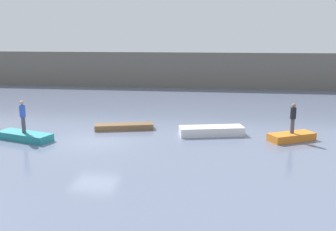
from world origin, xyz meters
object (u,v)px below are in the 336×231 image
(rowboat_brown, at_px, (124,127))
(person_dark_shirt, at_px, (293,117))
(rowboat_teal, at_px, (25,136))
(person_blue_shirt, at_px, (23,115))
(rowboat_white, at_px, (211,131))
(rowboat_orange, at_px, (292,137))

(rowboat_brown, bearing_deg, person_dark_shirt, -21.84)
(rowboat_teal, relative_size, person_blue_shirt, 1.84)
(rowboat_white, relative_size, person_blue_shirt, 2.06)
(rowboat_teal, bearing_deg, rowboat_white, 30.23)
(rowboat_white, relative_size, person_dark_shirt, 2.22)
(rowboat_orange, height_order, person_dark_shirt, person_dark_shirt)
(rowboat_white, bearing_deg, rowboat_orange, -20.89)
(rowboat_teal, distance_m, rowboat_white, 10.80)
(rowboat_white, bearing_deg, rowboat_teal, 179.45)
(rowboat_teal, bearing_deg, rowboat_brown, 48.73)
(rowboat_brown, relative_size, person_dark_shirt, 2.13)
(rowboat_white, bearing_deg, person_blue_shirt, 179.45)
(rowboat_brown, distance_m, rowboat_orange, 10.08)
(rowboat_teal, distance_m, person_blue_shirt, 1.24)
(rowboat_brown, distance_m, person_blue_shirt, 6.04)
(rowboat_teal, xyz_separation_m, person_blue_shirt, (0.00, -0.00, 1.24))
(person_blue_shirt, bearing_deg, rowboat_brown, 31.61)
(person_blue_shirt, bearing_deg, rowboat_white, 13.11)
(rowboat_orange, relative_size, person_dark_shirt, 1.56)
(person_dark_shirt, bearing_deg, rowboat_orange, -90.00)
(rowboat_brown, xyz_separation_m, person_blue_shirt, (-5.03, -3.09, 1.27))
(rowboat_orange, bearing_deg, rowboat_brown, 144.61)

